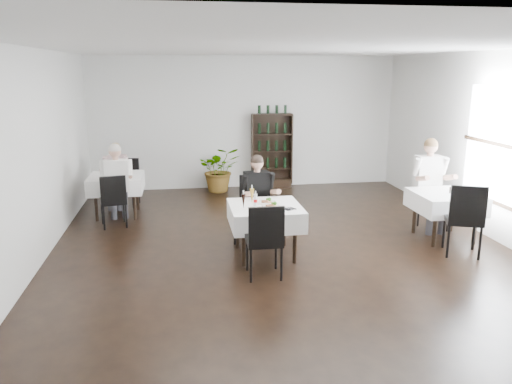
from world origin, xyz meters
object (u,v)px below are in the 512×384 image
wine_shelf (272,152)px  diner_main (258,192)px  main_table (265,215)px  potted_tree (220,169)px

wine_shelf → diner_main: size_ratio=1.25×
main_table → diner_main: 0.66m
wine_shelf → diner_main: (-0.90, -3.68, -0.03)m
wine_shelf → diner_main: wine_shelf is taller
wine_shelf → main_table: (-0.90, -4.31, -0.23)m
wine_shelf → diner_main: bearing=-103.8°
diner_main → main_table: bearing=-89.9°
main_table → potted_tree: 4.12m
wine_shelf → potted_tree: size_ratio=1.71×
potted_tree → diner_main: 3.50m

